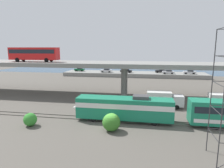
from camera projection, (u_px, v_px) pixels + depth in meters
The scene contains 17 objects.
ground_plane at pixel (108, 130), 28.05m from camera, with size 260.00×260.00×0.00m, color #565149.
rail_strip_near at pixel (112, 121), 31.23m from camera, with size 110.00×0.12×0.12m, color #59544C.
rail_strip_far at pixel (114, 118), 32.60m from camera, with size 110.00×0.12×0.12m, color #59544C.
train_locomotive at pixel (119, 107), 31.36m from camera, with size 15.83×3.04×4.18m.
highway_overpass at pixel (124, 65), 46.13m from camera, with size 96.00×10.57×8.00m.
transit_bus_on_overpass at pixel (34, 53), 47.89m from camera, with size 12.00×2.68×3.40m.
service_truck_west at pixel (164, 99), 38.48m from camera, with size 6.80×2.46×3.04m.
pier_parking_lot at pixel (134, 74), 81.24m from camera, with size 56.38×10.24×1.52m, color gray.
parked_car_0 at pixel (80, 69), 85.19m from camera, with size 4.07×1.99×1.50m.
parked_car_1 at pixel (190, 72), 75.83m from camera, with size 4.56×1.88×1.50m.
parked_car_2 at pixel (161, 71), 79.89m from camera, with size 4.57×1.97×1.50m.
parked_car_3 at pixel (126, 71), 79.97m from camera, with size 4.62×1.85×1.50m.
parked_car_4 at pixel (168, 72), 76.37m from camera, with size 4.38×1.97×1.50m.
parked_car_5 at pixel (106, 70), 81.01m from camera, with size 4.58×2.00×1.50m.
harbor_water at pixel (137, 70), 103.68m from camera, with size 140.00×36.00×0.01m, color navy.
shrub_left at pixel (30, 120), 29.38m from camera, with size 1.93×1.93×1.93m, color #32882F.
shrub_right at pixel (111, 122), 27.56m from camera, with size 2.48×2.48×2.48m, color #347526.
Camera 1 is at (5.05, -25.97, 11.32)m, focal length 32.21 mm.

